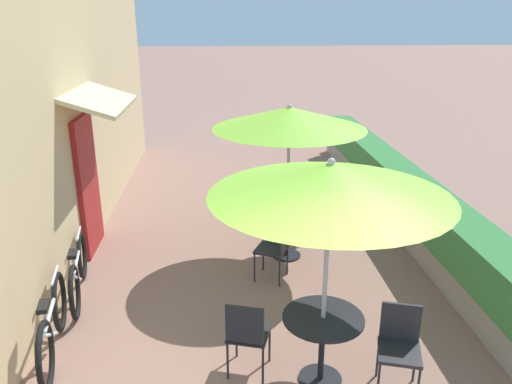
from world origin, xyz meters
TOP-DOWN VIEW (x-y plane):
  - cafe_facade_wall at (-2.54, 5.54)m, footprint 0.98×11.34m
  - planter_hedge at (2.75, 5.57)m, footprint 0.60×10.34m
  - patio_table_near at (0.58, 1.81)m, footprint 0.79×0.79m
  - patio_umbrella_near at (0.58, 1.81)m, footprint 2.18×2.18m
  - cafe_chair_near_left at (1.31, 1.67)m, footprint 0.50×0.50m
  - cafe_chair_near_right at (-0.14, 1.94)m, footprint 0.50×0.50m
  - patio_table_mid at (0.61, 4.58)m, footprint 0.79×0.79m
  - patio_umbrella_mid at (0.61, 4.58)m, footprint 2.18×2.18m
  - cafe_chair_mid_left at (0.37, 3.88)m, footprint 0.53×0.53m
  - cafe_chair_mid_right at (0.84, 5.28)m, footprint 0.53×0.53m
  - coffee_cup_mid at (0.67, 4.53)m, footprint 0.07×0.07m
  - bicycle_leaning at (-2.20, 2.43)m, footprint 0.32×1.69m
  - bicycle_second at (-2.24, 3.64)m, footprint 0.33×1.67m

SIDE VIEW (x-z plane):
  - bicycle_second at x=-2.24m, z-range -0.03..0.73m
  - bicycle_leaning at x=-2.20m, z-range -0.03..0.76m
  - cafe_chair_near_left at x=1.31m, z-range 0.08..0.95m
  - cafe_chair_near_right at x=-0.14m, z-range 0.08..0.95m
  - cafe_chair_mid_left at x=0.37m, z-range 0.08..0.95m
  - cafe_chair_mid_right at x=0.84m, z-range 0.08..0.95m
  - planter_hedge at x=2.75m, z-range 0.03..1.04m
  - patio_table_near at x=0.58m, z-range 0.17..0.92m
  - patio_table_mid at x=0.61m, z-range 0.17..0.92m
  - coffee_cup_mid at x=0.67m, z-range 0.74..0.83m
  - cafe_facade_wall at x=-2.54m, z-range -0.01..4.19m
  - patio_umbrella_near at x=0.58m, z-range 0.97..3.30m
  - patio_umbrella_mid at x=0.61m, z-range 0.97..3.30m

